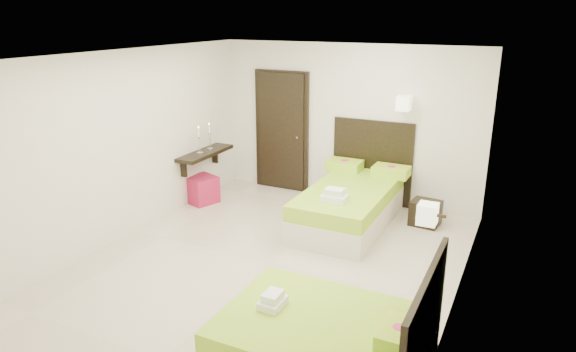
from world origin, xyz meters
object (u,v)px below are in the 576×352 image
at_px(bed_double, 329,341).
at_px(ottoman, 202,189).
at_px(bed_single, 351,201).
at_px(nightstand, 425,213).

xyz_separation_m(bed_double, ottoman, (-3.49, 3.00, -0.04)).
distance_m(bed_single, bed_double, 3.41).
bearing_deg(ottoman, nightstand, 10.78).
relative_size(nightstand, ottoman, 0.94).
bearing_deg(ottoman, bed_double, -40.63).
relative_size(bed_double, ottoman, 4.06).
bearing_deg(nightstand, bed_single, -153.31).
height_order(nightstand, ottoman, ottoman).
bearing_deg(ottoman, bed_single, 6.21).
relative_size(bed_single, bed_double, 1.24).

